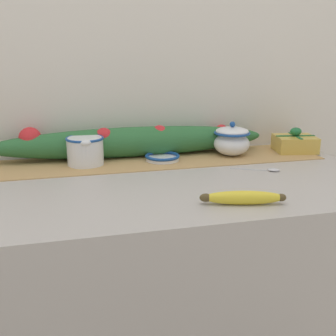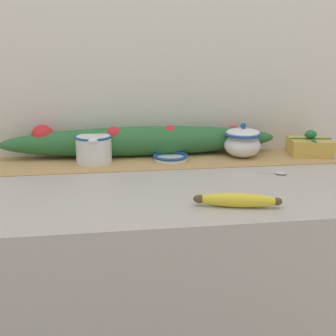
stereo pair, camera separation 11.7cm
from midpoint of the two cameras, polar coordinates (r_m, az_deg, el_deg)
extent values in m
cube|color=#B7B2AD|center=(1.43, -4.92, -18.97)|extent=(1.40, 0.70, 0.89)
cube|color=silver|center=(1.54, -7.91, 13.61)|extent=(2.20, 0.04, 2.40)
cube|color=tan|center=(1.43, -6.75, 0.84)|extent=(1.29, 0.25, 0.00)
cylinder|color=white|center=(1.41, -13.48, 2.22)|extent=(0.12, 0.12, 0.09)
torus|color=#194793|center=(1.40, -13.59, 3.90)|extent=(0.12, 0.12, 0.01)
torus|color=white|center=(1.48, -13.55, 3.10)|extent=(0.05, 0.01, 0.05)
ellipsoid|color=white|center=(1.35, -13.54, 3.32)|extent=(0.04, 0.03, 0.02)
ellipsoid|color=white|center=(1.51, 6.43, 3.25)|extent=(0.13, 0.13, 0.08)
torus|color=#194793|center=(1.50, 6.47, 4.72)|extent=(0.13, 0.13, 0.01)
ellipsoid|color=white|center=(1.50, 6.48, 4.96)|extent=(0.12, 0.12, 0.03)
sphere|color=#194793|center=(1.49, 6.51, 5.88)|extent=(0.02, 0.02, 0.02)
cylinder|color=white|center=(1.44, -3.09, 1.22)|extent=(0.11, 0.11, 0.01)
torus|color=#194793|center=(1.43, -3.10, 1.60)|extent=(0.12, 0.12, 0.01)
ellipsoid|color=yellow|center=(1.04, 7.06, -4.06)|extent=(0.20, 0.08, 0.03)
ellipsoid|color=brown|center=(1.03, 1.92, -4.10)|extent=(0.04, 0.03, 0.02)
ellipsoid|color=brown|center=(1.06, 12.07, -3.99)|extent=(0.03, 0.02, 0.02)
cube|color=silver|center=(1.35, 8.42, -0.20)|extent=(0.11, 0.06, 0.00)
ellipsoid|color=silver|center=(1.34, 11.77, -0.28)|extent=(0.05, 0.04, 0.01)
cube|color=gold|center=(1.61, 14.84, 3.19)|extent=(0.16, 0.15, 0.06)
cube|color=#1E6B38|center=(1.61, 14.91, 4.23)|extent=(0.14, 0.04, 0.00)
cube|color=#1E6B38|center=(1.61, 14.91, 4.23)|extent=(0.03, 0.12, 0.00)
ellipsoid|color=#1E6B38|center=(1.60, 14.95, 4.78)|extent=(0.04, 0.04, 0.03)
ellipsoid|color=#2D6B38|center=(1.49, -7.18, 3.51)|extent=(0.98, 0.11, 0.10)
sphere|color=red|center=(1.50, -20.34, 3.77)|extent=(0.08, 0.08, 0.08)
sphere|color=red|center=(1.46, -10.97, 4.15)|extent=(0.06, 0.06, 0.06)
sphere|color=red|center=(1.49, -3.42, 4.53)|extent=(0.07, 0.07, 0.07)
sphere|color=red|center=(1.58, 5.15, 4.90)|extent=(0.05, 0.05, 0.05)
camera|label=1|loc=(0.06, -92.86, -0.81)|focal=45.00mm
camera|label=2|loc=(0.06, 87.14, 0.81)|focal=45.00mm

